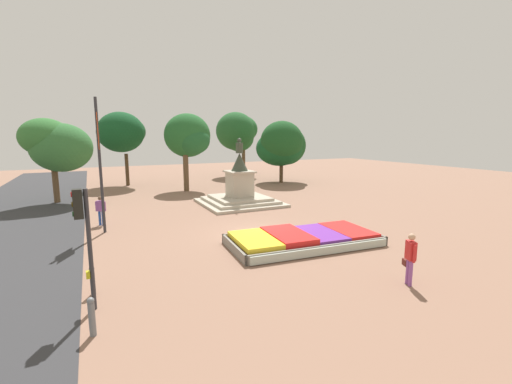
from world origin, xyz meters
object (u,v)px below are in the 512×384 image
Objects in this scene: pedestrian_with_handbag at (410,256)px; traffic_light_near_crossing at (84,228)px; statue_monument at (240,192)px; flower_planter at (302,239)px; kerb_bollard_south at (92,316)px; kerb_bollard_mid_a at (93,280)px; pedestrian_near_planter at (101,209)px; banner_pole at (100,158)px.

traffic_light_near_crossing is at bearing 163.94° from pedestrian_with_handbag.
statue_monument is 14.86m from pedestrian_with_handbag.
flower_planter is 9.90m from statue_monument.
statue_monument is at bearing 51.12° from traffic_light_near_crossing.
flower_planter is 1.31× the size of statue_monument.
statue_monument reaches higher than kerb_bollard_south.
flower_planter is 8.66m from kerb_bollard_mid_a.
kerb_bollard_mid_a is at bearing -93.32° from pedestrian_near_planter.
banner_pole is (0.70, 8.41, 1.39)m from traffic_light_near_crossing.
flower_planter is at bearing -43.74° from pedestrian_near_planter.
kerb_bollard_south is at bearing -90.83° from kerb_bollard_mid_a.
traffic_light_near_crossing is at bearing 92.12° from kerb_bollard_south.
pedestrian_with_handbag is at bearing -51.75° from banner_pole.
kerb_bollard_south is 1.09× the size of kerb_bollard_mid_a.
pedestrian_near_planter is at bearing 86.52° from traffic_light_near_crossing.
flower_planter is 9.20m from traffic_light_near_crossing.
banner_pole is at bearing 142.45° from flower_planter.
flower_planter is 2.01× the size of traffic_light_near_crossing.
banner_pole reaches higher than statue_monument.
pedestrian_with_handbag is 15.53m from pedestrian_near_planter.
traffic_light_near_crossing is 9.98m from pedestrian_with_handbag.
banner_pole is 4.17× the size of pedestrian_near_planter.
kerb_bollard_south is at bearing -93.79° from banner_pole.
statue_monument is at bearing 13.05° from pedestrian_near_planter.
pedestrian_near_planter is at bearing 86.68° from kerb_bollard_mid_a.
statue_monument is 1.54× the size of traffic_light_near_crossing.
flower_planter is at bearing 8.49° from kerb_bollard_mid_a.
kerb_bollard_south is at bearing 172.10° from pedestrian_with_handbag.
pedestrian_with_handbag is (-0.28, -14.86, 0.12)m from statue_monument.
pedestrian_with_handbag is 10.14m from kerb_bollard_mid_a.
pedestrian_with_handbag is at bearing -91.10° from statue_monument.
pedestrian_near_planter is (0.61, 10.00, -1.47)m from traffic_light_near_crossing.
pedestrian_near_planter reaches higher than flower_planter.
statue_monument is at bearing 48.87° from kerb_bollard_mid_a.
kerb_bollard_mid_a is at bearing -94.76° from banner_pole.
pedestrian_near_planter is at bearing 87.21° from kerb_bollard_south.
kerb_bollard_south is (-9.72, -13.55, -0.35)m from statue_monument.
banner_pole is (-7.94, 6.11, 3.53)m from flower_planter.
traffic_light_near_crossing is at bearing -94.78° from banner_pole.
banner_pole is 3.83× the size of pedestrian_with_handbag.
traffic_light_near_crossing is at bearing -93.48° from pedestrian_near_planter.
pedestrian_with_handbag is at bearing -7.90° from kerb_bollard_south.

